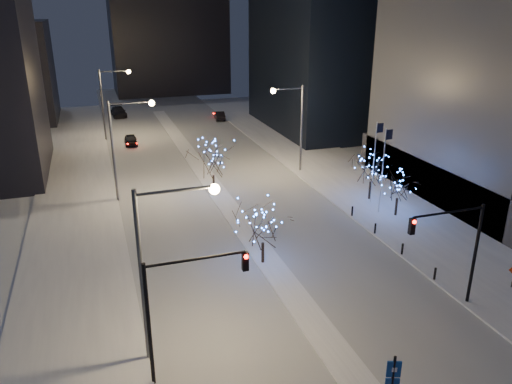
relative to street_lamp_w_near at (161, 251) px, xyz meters
name	(u,v)px	position (x,y,z in m)	size (l,w,h in m)	color
ground	(329,344)	(8.94, -2.00, -6.50)	(160.00, 160.00, 0.00)	silver
road	(199,168)	(8.94, 33.00, -6.49)	(20.00, 130.00, 0.02)	#B5BBC5
median	(209,180)	(8.94, 28.00, -6.42)	(2.00, 80.00, 0.15)	white
east_sidewalk	(375,196)	(23.94, 18.00, -6.42)	(10.00, 90.00, 0.15)	white
west_sidewalk	(75,234)	(-5.06, 18.00, -6.42)	(8.00, 90.00, 0.15)	white
street_lamp_w_near	(161,251)	(0.00, 0.00, 0.00)	(4.40, 0.56, 10.00)	#595E66
street_lamp_w_mid	(123,137)	(0.00, 25.00, 0.00)	(4.40, 0.56, 10.00)	#595E66
street_lamp_w_far	(109,95)	(0.00, 50.00, 0.00)	(4.40, 0.56, 10.00)	#595E66
street_lamp_east	(294,118)	(19.02, 28.00, -0.05)	(3.90, 0.56, 10.00)	#595E66
traffic_signal_west	(179,299)	(0.50, -2.00, -1.74)	(5.26, 0.43, 7.00)	black
traffic_signal_east	(457,241)	(17.88, -1.00, -1.74)	(5.26, 0.43, 7.00)	black
flagpoles	(379,160)	(22.30, 15.25, -1.70)	(1.35, 2.60, 8.00)	silver
bollards	(388,238)	(19.14, 8.00, -5.90)	(0.16, 12.16, 0.90)	black
car_near	(131,140)	(2.15, 46.26, -5.80)	(1.65, 4.10, 1.40)	black
car_mid	(220,116)	(17.94, 58.18, -5.78)	(1.52, 4.35, 1.43)	black
car_far	(119,112)	(1.86, 66.23, -5.67)	(2.31, 5.68, 1.65)	black
holiday_tree_median_near	(263,223)	(8.44, 8.22, -3.13)	(5.50, 5.50, 5.17)	black
holiday_tree_median_far	(213,159)	(8.44, 23.59, -2.68)	(5.87, 5.87, 5.71)	black
holiday_tree_plaza_near	(399,185)	(23.04, 12.88, -3.42)	(3.77, 3.77, 4.49)	black
holiday_tree_plaza_far	(372,168)	(22.83, 17.26, -3.16)	(4.07, 4.07, 4.86)	black
wayfinding_sign	(392,382)	(9.06, -8.00, -4.24)	(0.64, 0.30, 3.69)	black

